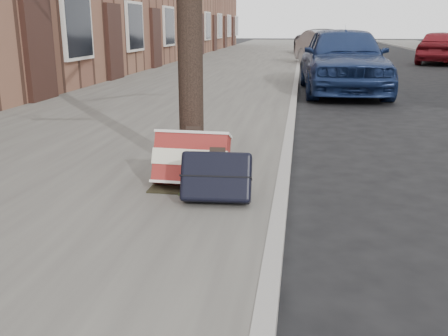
# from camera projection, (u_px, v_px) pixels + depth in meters

# --- Properties ---
(near_sidewalk) EXTENTS (5.00, 70.00, 0.12)m
(near_sidewalk) POSITION_uv_depth(u_px,v_px,m) (230.00, 68.00, 18.10)
(near_sidewalk) COLOR slate
(near_sidewalk) RESTS_ON ground
(dirt_patch) EXTENTS (0.85, 0.85, 0.02)m
(dirt_patch) POSITION_uv_depth(u_px,v_px,m) (203.00, 180.00, 4.72)
(dirt_patch) COLOR black
(dirt_patch) RESTS_ON near_sidewalk
(suitcase_red) EXTENTS (0.68, 0.39, 0.51)m
(suitcase_red) POSITION_uv_depth(u_px,v_px,m) (191.00, 159.00, 4.49)
(suitcase_red) COLOR maroon
(suitcase_red) RESTS_ON near_sidewalk
(suitcase_navy) EXTENTS (0.59, 0.37, 0.45)m
(suitcase_navy) POSITION_uv_depth(u_px,v_px,m) (216.00, 177.00, 4.09)
(suitcase_navy) COLOR black
(suitcase_navy) RESTS_ON near_sidewalk
(car_near_front) EXTENTS (2.05, 4.67, 1.56)m
(car_near_front) POSITION_uv_depth(u_px,v_px,m) (343.00, 59.00, 11.66)
(car_near_front) COLOR navy
(car_near_front) RESTS_ON ground
(car_near_mid) EXTENTS (2.73, 4.40, 1.37)m
(car_near_mid) POSITION_uv_depth(u_px,v_px,m) (330.00, 49.00, 18.68)
(car_near_mid) COLOR #A9ABB1
(car_near_mid) RESTS_ON ground
(car_near_back) EXTENTS (3.23, 5.30, 1.37)m
(car_near_back) POSITION_uv_depth(u_px,v_px,m) (323.00, 43.00, 25.42)
(car_near_back) COLOR #3D3C42
(car_near_back) RESTS_ON ground
(car_far_back) EXTENTS (2.85, 4.32, 1.37)m
(car_far_back) POSITION_uv_depth(u_px,v_px,m) (441.00, 47.00, 20.60)
(car_far_back) COLOR maroon
(car_far_back) RESTS_ON ground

